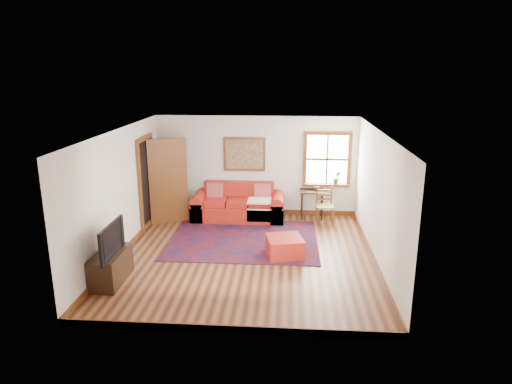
# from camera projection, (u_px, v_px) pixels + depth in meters

# --- Properties ---
(ground) EXTENTS (5.50, 5.50, 0.00)m
(ground) POSITION_uv_depth(u_px,v_px,m) (247.00, 256.00, 9.12)
(ground) COLOR #411F11
(ground) RESTS_ON ground
(room_envelope) EXTENTS (5.04, 5.54, 2.52)m
(room_envelope) POSITION_uv_depth(u_px,v_px,m) (246.00, 176.00, 8.69)
(room_envelope) COLOR silver
(room_envelope) RESTS_ON ground
(window) EXTENTS (1.18, 0.20, 1.38)m
(window) POSITION_uv_depth(u_px,v_px,m) (328.00, 165.00, 11.25)
(window) COLOR white
(window) RESTS_ON ground
(doorway) EXTENTS (0.89, 1.08, 2.14)m
(doorway) POSITION_uv_depth(u_px,v_px,m) (160.00, 181.00, 10.70)
(doorway) COLOR black
(doorway) RESTS_ON ground
(framed_artwork) EXTENTS (1.05, 0.07, 0.85)m
(framed_artwork) POSITION_uv_depth(u_px,v_px,m) (244.00, 154.00, 11.34)
(framed_artwork) COLOR brown
(framed_artwork) RESTS_ON ground
(persian_rug) EXTENTS (3.21, 2.57, 0.02)m
(persian_rug) POSITION_uv_depth(u_px,v_px,m) (243.00, 239.00, 9.96)
(persian_rug) COLOR #5B0D15
(persian_rug) RESTS_ON ground
(red_leather_sofa) EXTENTS (2.24, 0.93, 0.88)m
(red_leather_sofa) POSITION_uv_depth(u_px,v_px,m) (239.00, 207.00, 11.29)
(red_leather_sofa) COLOR #AE2016
(red_leather_sofa) RESTS_ON ground
(red_ottoman) EXTENTS (0.81, 0.81, 0.39)m
(red_ottoman) POSITION_uv_depth(u_px,v_px,m) (285.00, 247.00, 9.07)
(red_ottoman) COLOR #AE2016
(red_ottoman) RESTS_ON ground
(side_table) EXTENTS (0.59, 0.44, 0.71)m
(side_table) POSITION_uv_depth(u_px,v_px,m) (312.00, 195.00, 11.26)
(side_table) COLOR black
(side_table) RESTS_ON ground
(ladder_back_chair) EXTENTS (0.43, 0.41, 0.87)m
(ladder_back_chair) POSITION_uv_depth(u_px,v_px,m) (325.00, 204.00, 10.93)
(ladder_back_chair) COLOR tan
(ladder_back_chair) RESTS_ON ground
(media_cabinet) EXTENTS (0.45, 1.01, 0.55)m
(media_cabinet) POSITION_uv_depth(u_px,v_px,m) (111.00, 267.00, 7.96)
(media_cabinet) COLOR black
(media_cabinet) RESTS_ON ground
(television) EXTENTS (0.13, 1.01, 0.58)m
(television) POSITION_uv_depth(u_px,v_px,m) (106.00, 240.00, 7.66)
(television) COLOR black
(television) RESTS_ON media_cabinet
(candle_hurricane) EXTENTS (0.12, 0.12, 0.18)m
(candle_hurricane) POSITION_uv_depth(u_px,v_px,m) (120.00, 239.00, 8.25)
(candle_hurricane) COLOR silver
(candle_hurricane) RESTS_ON media_cabinet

